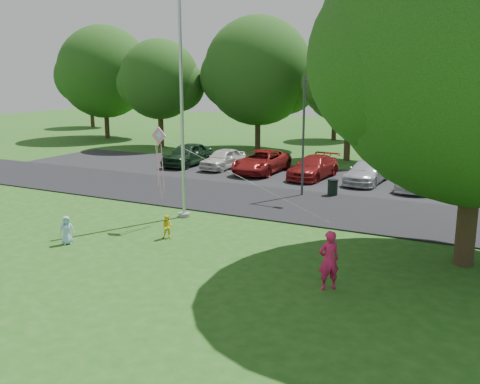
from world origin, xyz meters
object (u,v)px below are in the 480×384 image
at_px(flagpole, 182,119).
at_px(woman, 329,260).
at_px(street_lamp, 308,126).
at_px(trash_can, 333,188).
at_px(child_blue, 67,230).
at_px(kite, 162,147).
at_px(big_tree, 480,51).
at_px(child_yellow, 168,227).

distance_m(flagpole, woman, 9.81).
height_order(street_lamp, trash_can, street_lamp).
bearing_deg(woman, child_blue, -40.80).
bearing_deg(kite, big_tree, 6.44).
bearing_deg(child_yellow, flagpole, 83.99).
relative_size(street_lamp, big_tree, 0.50).
relative_size(flagpole, kite, 1.20).
relative_size(flagpole, trash_can, 11.92).
xyz_separation_m(big_tree, woman, (-3.15, -3.86, -5.76)).
distance_m(flagpole, kite, 1.92).
height_order(child_yellow, child_blue, child_blue).
relative_size(trash_can, kite, 0.10).
distance_m(trash_can, child_yellow, 10.10).
height_order(flagpole, trash_can, flagpole).
xyz_separation_m(flagpole, trash_can, (4.45, 6.65, -3.74)).
relative_size(big_tree, child_yellow, 13.02).
xyz_separation_m(child_yellow, kite, (-1.03, 1.25, 2.74)).
bearing_deg(trash_can, child_yellow, -109.01).
height_order(street_lamp, woman, street_lamp).
distance_m(flagpole, street_lamp, 6.86).
bearing_deg(kite, trash_can, 64.99).
bearing_deg(woman, big_tree, -171.90).
height_order(street_lamp, child_blue, street_lamp).
height_order(flagpole, child_blue, flagpole).
bearing_deg(flagpole, kite, -85.52).
bearing_deg(flagpole, child_blue, -108.38).
relative_size(flagpole, street_lamp, 1.71).
height_order(trash_can, big_tree, big_tree).
bearing_deg(street_lamp, woman, -60.59).
xyz_separation_m(trash_can, woman, (3.47, -11.40, 0.44)).
relative_size(flagpole, child_yellow, 11.07).
xyz_separation_m(street_lamp, child_yellow, (-2.15, -8.88, -3.06)).
bearing_deg(kite, child_blue, -115.47).
xyz_separation_m(flagpole, street_lamp, (3.31, 5.98, -0.66)).
bearing_deg(child_yellow, woman, -43.07).
relative_size(street_lamp, child_yellow, 6.46).
xyz_separation_m(child_yellow, child_blue, (-2.85, -2.17, 0.06)).
distance_m(woman, kite, 8.70).
distance_m(woman, child_yellow, 7.02).
xyz_separation_m(child_blue, kite, (1.82, 3.42, 2.68)).
height_order(woman, kite, kite).
height_order(big_tree, child_blue, big_tree).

